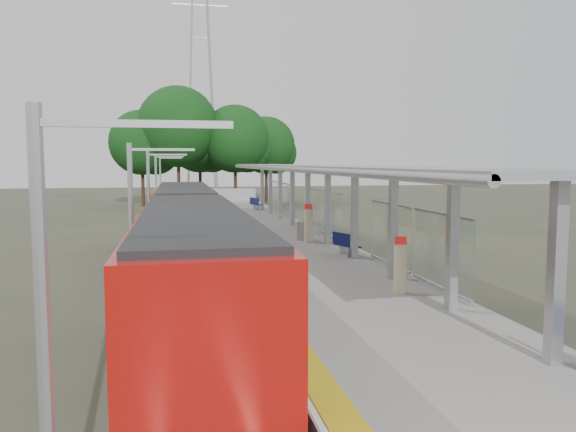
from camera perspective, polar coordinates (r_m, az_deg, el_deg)
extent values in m
plane|color=#474438|center=(13.05, 12.16, -16.24)|extent=(200.00, 200.00, 0.00)
cube|color=#59544C|center=(31.44, -10.49, -3.18)|extent=(3.00, 70.00, 0.24)
cube|color=gray|center=(31.77, -2.35, -2.31)|extent=(6.00, 50.00, 1.00)
cube|color=yellow|center=(31.41, -6.95, -1.49)|extent=(0.60, 50.00, 0.02)
cube|color=#9EA0A5|center=(56.35, -6.34, 2.19)|extent=(6.00, 0.10, 1.20)
cube|color=black|center=(14.63, -9.43, -11.08)|extent=(2.50, 13.50, 0.70)
cube|color=#A50F0B|center=(14.26, -9.53, -4.90)|extent=(2.65, 13.50, 2.50)
cube|color=black|center=(14.25, -9.53, -4.71)|extent=(2.72, 12.96, 1.20)
cube|color=black|center=(14.09, -9.61, 0.30)|extent=(2.40, 12.82, 0.15)
cube|color=#0D8475|center=(14.39, -4.08, -5.35)|extent=(0.04, 1.30, 2.00)
cylinder|color=black|center=(10.32, -8.43, -20.14)|extent=(2.20, 0.70, 0.70)
cube|color=black|center=(28.43, -10.41, -3.01)|extent=(2.50, 13.50, 0.70)
cube|color=#A50F0B|center=(28.24, -10.46, 0.20)|extent=(2.65, 13.50, 2.50)
cube|color=black|center=(28.24, -10.47, 0.30)|extent=(2.72, 12.96, 1.20)
cube|color=black|center=(28.16, -10.51, 2.84)|extent=(2.40, 12.82, 0.15)
cube|color=#0D8475|center=(28.31, -7.71, -0.05)|extent=(0.04, 1.30, 2.00)
cylinder|color=black|center=(23.82, -10.20, -5.38)|extent=(2.20, 0.70, 0.70)
cube|color=black|center=(21.27, -10.14, -2.18)|extent=(2.30, 0.80, 2.40)
cube|color=#9EA0A5|center=(11.61, 25.59, -5.24)|extent=(0.25, 0.25, 3.50)
cube|color=#9EA0A5|center=(14.95, 16.36, -2.63)|extent=(0.25, 0.25, 3.50)
cube|color=#9EA0A5|center=(18.55, 10.62, -0.97)|extent=(0.25, 0.25, 3.50)
cube|color=#9EA0A5|center=(22.29, 6.77, 0.16)|extent=(0.25, 0.25, 3.50)
cube|color=#9EA0A5|center=(26.11, 4.04, 0.96)|extent=(0.25, 0.25, 3.50)
cube|color=#9EA0A5|center=(29.97, 2.01, 1.55)|extent=(0.25, 0.25, 3.50)
cube|color=#9EA0A5|center=(33.87, 0.45, 2.00)|extent=(0.25, 0.25, 3.50)
cube|color=#9EA0A5|center=(37.79, -0.79, 2.36)|extent=(0.25, 0.25, 3.50)
cube|color=#9EA0A5|center=(41.72, -1.80, 2.66)|extent=(0.25, 0.25, 3.50)
cube|color=#9EA0A5|center=(45.66, -2.64, 2.90)|extent=(0.25, 0.25, 3.50)
cube|color=gray|center=(27.86, 2.18, 5.02)|extent=(3.20, 38.00, 0.16)
cylinder|color=#9EA0A5|center=(27.54, -0.97, 4.85)|extent=(0.24, 38.00, 0.24)
cube|color=silver|center=(17.10, 15.27, -3.47)|extent=(0.05, 3.70, 2.20)
cube|color=silver|center=(20.72, 10.32, -1.82)|extent=(0.05, 3.70, 2.20)
cube|color=silver|center=(28.26, 4.33, 0.18)|extent=(0.05, 3.70, 2.20)
cube|color=silver|center=(32.12, 2.40, 0.83)|extent=(0.05, 3.70, 2.20)
cube|color=silver|center=(39.91, -0.33, 1.74)|extent=(0.05, 3.70, 2.20)
cube|color=silver|center=(43.84, -1.33, 2.07)|extent=(0.05, 3.70, 2.20)
cylinder|color=#382316|center=(63.05, -14.53, 3.04)|extent=(0.36, 0.36, 4.62)
sphere|color=#124215|center=(63.03, -14.63, 7.24)|extent=(7.02, 7.02, 7.02)
cylinder|color=#382316|center=(62.17, -11.04, 3.60)|extent=(0.36, 0.36, 5.75)
sphere|color=#124215|center=(62.25, -11.13, 8.89)|extent=(8.74, 8.74, 8.74)
cylinder|color=#382316|center=(66.97, -8.90, 3.37)|extent=(0.36, 0.36, 4.84)
sphere|color=#124215|center=(66.97, -8.96, 7.51)|extent=(7.35, 7.35, 7.35)
cylinder|color=#382316|center=(62.60, -5.36, 3.31)|extent=(0.36, 0.36, 4.92)
sphere|color=#124215|center=(62.60, -5.40, 7.81)|extent=(7.47, 7.47, 7.47)
cylinder|color=#382316|center=(68.35, -2.22, 3.36)|extent=(0.36, 0.36, 4.57)
sphere|color=#124215|center=(68.33, -2.23, 7.19)|extent=(6.94, 6.94, 6.94)
cylinder|color=#9EA0A5|center=(6.59, -23.49, -13.58)|extent=(0.16, 0.16, 5.40)
cube|color=#9EA0A5|center=(6.12, -15.10, 9.03)|extent=(2.00, 0.08, 0.08)
cylinder|color=#9EA0A5|center=(18.26, -15.62, -1.33)|extent=(0.16, 0.16, 5.40)
cube|color=#9EA0A5|center=(18.10, -12.65, 6.61)|extent=(2.00, 0.08, 0.08)
cylinder|color=#9EA0A5|center=(30.20, -13.96, 1.32)|extent=(0.16, 0.16, 5.40)
cube|color=#9EA0A5|center=(30.10, -12.16, 6.11)|extent=(2.00, 0.08, 0.08)
cylinder|color=#9EA0A5|center=(42.17, -13.24, 2.47)|extent=(0.16, 0.16, 5.40)
cube|color=#9EA0A5|center=(42.09, -11.94, 5.90)|extent=(2.00, 0.08, 0.08)
cylinder|color=#9EA0A5|center=(54.15, -12.83, 3.12)|extent=(0.16, 0.16, 5.40)
cube|color=#9EA0A5|center=(54.09, -11.83, 5.78)|extent=(2.00, 0.08, 0.08)
cube|color=#101552|center=(23.11, 6.04, -3.00)|extent=(0.88, 1.41, 0.05)
cube|color=#101552|center=(23.02, 5.61, -2.35)|extent=(0.55, 1.28, 0.50)
cube|color=#9EA0A5|center=(22.63, 6.44, -3.72)|extent=(0.36, 0.18, 0.40)
cube|color=#9EA0A5|center=(23.65, 5.64, -3.31)|extent=(0.36, 0.18, 0.40)
cube|color=#101552|center=(45.25, -3.22, 1.19)|extent=(0.88, 1.47, 0.06)
cube|color=#101552|center=(45.20, -3.45, 1.54)|extent=(0.54, 1.34, 0.52)
cube|color=#9EA0A5|center=(44.71, -3.11, 0.86)|extent=(0.37, 0.18, 0.41)
cube|color=#9EA0A5|center=(45.82, -3.31, 0.97)|extent=(0.37, 0.18, 0.41)
cylinder|color=beige|center=(16.65, 11.34, -5.34)|extent=(0.38, 0.38, 1.41)
cube|color=red|center=(16.51, 11.39, -2.45)|extent=(0.32, 0.18, 0.24)
cylinder|color=beige|center=(26.67, 2.10, -1.04)|extent=(0.41, 0.41, 1.55)
cube|color=red|center=(26.58, 2.11, 0.95)|extent=(0.36, 0.16, 0.26)
cylinder|color=#9EA0A5|center=(27.44, 1.34, -1.53)|extent=(0.59, 0.59, 0.91)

